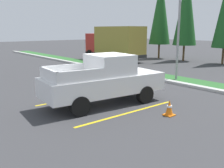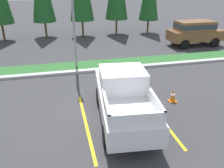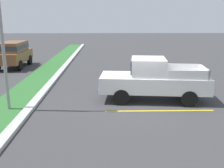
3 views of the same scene
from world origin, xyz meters
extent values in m
plane|color=#38383A|center=(0.00, 0.00, 0.00)|extent=(120.00, 120.00, 0.00)
cube|color=yellow|center=(-0.97, -0.76, 0.00)|extent=(0.12, 4.80, 0.01)
cube|color=yellow|center=(2.13, -0.76, 0.00)|extent=(0.12, 4.80, 0.01)
cube|color=#B2B2AD|center=(0.00, 5.00, 0.07)|extent=(56.00, 0.40, 0.15)
cube|color=#2D662D|center=(0.00, 6.10, 0.03)|extent=(56.00, 1.80, 0.06)
cylinder|color=black|center=(-0.10, 0.87, 0.38)|extent=(0.36, 0.78, 0.76)
cylinder|color=black|center=(1.59, 0.70, 0.38)|extent=(0.36, 0.78, 0.76)
cylinder|color=black|center=(-0.42, -2.21, 0.38)|extent=(0.36, 0.78, 0.76)
cylinder|color=black|center=(1.27, -2.39, 0.38)|extent=(0.36, 0.78, 0.76)
cube|color=white|center=(0.58, -0.76, 0.88)|extent=(2.43, 5.37, 0.76)
cube|color=white|center=(0.61, -0.46, 1.68)|extent=(1.92, 1.77, 0.84)
cube|color=#2D3842|center=(0.70, 0.36, 1.73)|extent=(1.62, 0.23, 0.63)
cube|color=white|center=(-0.41, -2.11, 1.48)|extent=(0.30, 1.90, 0.44)
cube|color=white|center=(1.28, -2.29, 1.48)|extent=(0.30, 1.90, 0.44)
cube|color=white|center=(0.34, -3.09, 1.48)|extent=(1.80, 0.29, 0.44)
cube|color=silver|center=(0.85, 1.78, 0.64)|extent=(1.81, 0.35, 0.28)
cylinder|color=black|center=(11.16, 9.99, 0.40)|extent=(0.80, 0.26, 0.80)
cylinder|color=black|center=(11.17, 8.29, 0.40)|extent=(0.80, 0.26, 0.80)
cylinder|color=black|center=(8.37, 8.28, 0.40)|extent=(0.80, 0.26, 0.80)
cube|color=brown|center=(9.76, 9.13, 0.92)|extent=(4.61, 1.86, 0.84)
cube|color=brown|center=(9.61, 9.13, 1.72)|extent=(3.11, 1.69, 0.76)
cube|color=#2D3842|center=(9.61, 9.13, 1.70)|extent=(3.15, 1.73, 0.36)
cylinder|color=gray|center=(-0.69, 5.90, 3.23)|extent=(0.14, 0.14, 6.47)
cube|color=orange|center=(3.30, 0.21, 0.02)|extent=(0.36, 0.36, 0.04)
cone|color=orange|center=(3.30, 0.21, 0.32)|extent=(0.28, 0.28, 0.56)
cylinder|color=white|center=(3.30, 0.21, 0.35)|extent=(0.19, 0.19, 0.07)
camera|label=1|loc=(8.94, -7.10, 3.12)|focal=40.92mm
camera|label=2|loc=(-1.80, -8.77, 5.38)|focal=37.87mm
camera|label=3|loc=(-11.79, 1.60, 3.97)|focal=41.96mm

